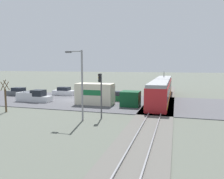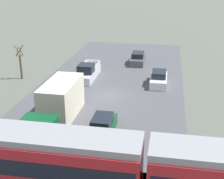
# 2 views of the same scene
# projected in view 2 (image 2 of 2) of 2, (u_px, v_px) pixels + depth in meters

# --- Properties ---
(ground_plane) EXTENTS (320.00, 320.00, 0.00)m
(ground_plane) POSITION_uv_depth(u_px,v_px,m) (105.00, 97.00, 32.45)
(ground_plane) COLOR #565B51
(road_surface) EXTENTS (16.14, 50.22, 0.08)m
(road_surface) POSITION_uv_depth(u_px,v_px,m) (105.00, 96.00, 32.44)
(road_surface) COLOR #4C4C51
(road_surface) RESTS_ON ground
(light_rail_tram) EXTENTS (24.90, 2.81, 4.65)m
(light_rail_tram) POSITION_uv_depth(u_px,v_px,m) (145.00, 171.00, 17.47)
(light_rail_tram) COLOR #B21E23
(light_rail_tram) RESTS_ON ground
(box_truck) EXTENTS (2.56, 9.69, 3.18)m
(box_truck) POSITION_uv_depth(u_px,v_px,m) (57.00, 106.00, 26.34)
(box_truck) COLOR #0C4723
(box_truck) RESTS_ON ground
(pickup_truck) EXTENTS (1.90, 5.82, 1.93)m
(pickup_truck) POSITION_uv_depth(u_px,v_px,m) (88.00, 72.00, 37.46)
(pickup_truck) COLOR silver
(pickup_truck) RESTS_ON ground
(sedan_car_0) EXTENTS (1.70, 4.39, 1.55)m
(sedan_car_0) POSITION_uv_depth(u_px,v_px,m) (102.00, 127.00, 24.57)
(sedan_car_0) COLOR #0C4723
(sedan_car_0) RESTS_ON ground
(sedan_car_1) EXTENTS (1.82, 4.42, 1.58)m
(sedan_car_1) POSITION_uv_depth(u_px,v_px,m) (159.00, 79.00, 35.45)
(sedan_car_1) COLOR silver
(sedan_car_1) RESTS_ON ground
(sedan_car_2) EXTENTS (1.86, 4.47, 1.56)m
(sedan_car_2) POSITION_uv_depth(u_px,v_px,m) (138.00, 59.00, 43.53)
(sedan_car_2) COLOR #4C5156
(sedan_car_2) RESTS_ON ground
(street_tree) EXTENTS (0.99, 0.83, 4.16)m
(street_tree) POSITION_uv_depth(u_px,v_px,m) (21.00, 64.00, 37.15)
(street_tree) COLOR brown
(street_tree) RESTS_ON ground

